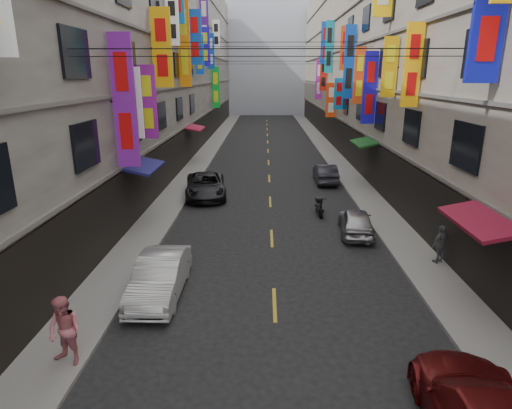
{
  "coord_description": "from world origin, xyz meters",
  "views": [
    {
      "loc": [
        -0.36,
        5.42,
        7.27
      ],
      "look_at": [
        -0.53,
        13.63,
        4.78
      ],
      "focal_mm": 30.0,
      "sensor_mm": 36.0,
      "label": 1
    }
  ],
  "objects_px": {
    "car_right_far": "(325,173)",
    "car_right_mid": "(356,221)",
    "pedestrian_lfar": "(65,331)",
    "pedestrian_rfar": "(441,244)",
    "scooter_far_right": "(319,207)",
    "car_left_far": "(206,186)",
    "car_left_mid": "(160,276)"
  },
  "relations": [
    {
      "from": "car_right_mid",
      "to": "car_left_mid",
      "type": "bearing_deg",
      "value": 43.18
    },
    {
      "from": "pedestrian_lfar",
      "to": "car_right_mid",
      "type": "bearing_deg",
      "value": 67.89
    },
    {
      "from": "car_left_far",
      "to": "pedestrian_lfar",
      "type": "height_order",
      "value": "pedestrian_lfar"
    },
    {
      "from": "scooter_far_right",
      "to": "pedestrian_lfar",
      "type": "bearing_deg",
      "value": 55.96
    },
    {
      "from": "scooter_far_right",
      "to": "car_left_mid",
      "type": "xyz_separation_m",
      "value": [
        -6.53,
        -9.04,
        0.26
      ]
    },
    {
      "from": "car_right_far",
      "to": "pedestrian_rfar",
      "type": "distance_m",
      "value": 13.94
    },
    {
      "from": "car_right_mid",
      "to": "scooter_far_right",
      "type": "bearing_deg",
      "value": -59.54
    },
    {
      "from": "scooter_far_right",
      "to": "car_left_mid",
      "type": "height_order",
      "value": "car_left_mid"
    },
    {
      "from": "car_right_far",
      "to": "pedestrian_lfar",
      "type": "relative_size",
      "value": 2.13
    },
    {
      "from": "scooter_far_right",
      "to": "car_right_mid",
      "type": "relative_size",
      "value": 0.49
    },
    {
      "from": "scooter_far_right",
      "to": "car_right_mid",
      "type": "distance_m",
      "value": 3.26
    },
    {
      "from": "scooter_far_right",
      "to": "car_right_mid",
      "type": "xyz_separation_m",
      "value": [
        1.37,
        -2.95,
        0.19
      ]
    },
    {
      "from": "car_right_far",
      "to": "pedestrian_lfar",
      "type": "distance_m",
      "value": 22.19
    },
    {
      "from": "scooter_far_right",
      "to": "car_left_mid",
      "type": "distance_m",
      "value": 11.15
    },
    {
      "from": "car_right_far",
      "to": "pedestrian_rfar",
      "type": "relative_size",
      "value": 2.56
    },
    {
      "from": "pedestrian_lfar",
      "to": "pedestrian_rfar",
      "type": "height_order",
      "value": "pedestrian_lfar"
    },
    {
      "from": "car_right_mid",
      "to": "pedestrian_lfar",
      "type": "distance_m",
      "value": 13.66
    },
    {
      "from": "car_left_mid",
      "to": "car_right_far",
      "type": "height_order",
      "value": "car_left_mid"
    },
    {
      "from": "car_left_mid",
      "to": "pedestrian_lfar",
      "type": "height_order",
      "value": "pedestrian_lfar"
    },
    {
      "from": "car_right_far",
      "to": "car_right_mid",
      "type": "bearing_deg",
      "value": 90.41
    },
    {
      "from": "car_right_mid",
      "to": "car_right_far",
      "type": "height_order",
      "value": "car_right_far"
    },
    {
      "from": "scooter_far_right",
      "to": "car_right_far",
      "type": "distance_m",
      "value": 7.39
    },
    {
      "from": "car_right_far",
      "to": "pedestrian_rfar",
      "type": "height_order",
      "value": "pedestrian_rfar"
    },
    {
      "from": "scooter_far_right",
      "to": "car_right_far",
      "type": "xyz_separation_m",
      "value": [
        1.3,
        7.27,
        0.21
      ]
    },
    {
      "from": "car_right_mid",
      "to": "car_right_far",
      "type": "relative_size",
      "value": 0.93
    },
    {
      "from": "car_left_mid",
      "to": "pedestrian_lfar",
      "type": "relative_size",
      "value": 2.28
    },
    {
      "from": "pedestrian_lfar",
      "to": "scooter_far_right",
      "type": "bearing_deg",
      "value": 79.41
    },
    {
      "from": "pedestrian_lfar",
      "to": "pedestrian_rfar",
      "type": "relative_size",
      "value": 1.2
    },
    {
      "from": "scooter_far_right",
      "to": "car_left_far",
      "type": "height_order",
      "value": "car_left_far"
    },
    {
      "from": "car_left_far",
      "to": "pedestrian_rfar",
      "type": "xyz_separation_m",
      "value": [
        10.6,
        -9.85,
        0.18
      ]
    },
    {
      "from": "car_left_far",
      "to": "pedestrian_rfar",
      "type": "bearing_deg",
      "value": -50.77
    },
    {
      "from": "car_left_mid",
      "to": "pedestrian_lfar",
      "type": "distance_m",
      "value": 4.12
    }
  ]
}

